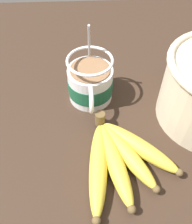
% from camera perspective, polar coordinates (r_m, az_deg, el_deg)
% --- Properties ---
extents(table, '(0.98, 0.98, 0.03)m').
position_cam_1_polar(table, '(0.57, -4.64, 0.71)').
color(table, '#332319').
rests_on(table, ground).
extents(coffee_mug, '(0.15, 0.10, 0.17)m').
position_cam_1_polar(coffee_mug, '(0.54, -1.30, 6.61)').
color(coffee_mug, silver).
rests_on(coffee_mug, table).
extents(banana_bunch, '(0.21, 0.17, 0.04)m').
position_cam_1_polar(banana_bunch, '(0.46, 5.31, -10.32)').
color(banana_bunch, brown).
rests_on(banana_bunch, table).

